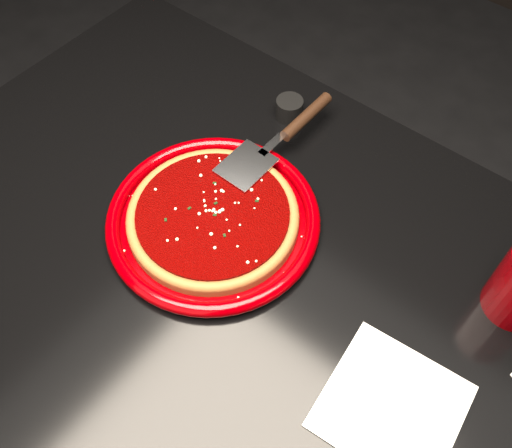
{
  "coord_description": "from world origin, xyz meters",
  "views": [
    {
      "loc": [
        0.27,
        -0.31,
        1.48
      ],
      "look_at": [
        -0.03,
        0.06,
        0.77
      ],
      "focal_mm": 40.0,
      "sensor_mm": 36.0,
      "label": 1
    }
  ],
  "objects_px": {
    "plate": "(213,219)",
    "pizza_server": "(279,139)",
    "ramekin": "(289,108)",
    "table": "(248,361)"
  },
  "relations": [
    {
      "from": "plate",
      "to": "pizza_server",
      "type": "bearing_deg",
      "value": 92.1
    },
    {
      "from": "plate",
      "to": "ramekin",
      "type": "relative_size",
      "value": 6.91
    },
    {
      "from": "pizza_server",
      "to": "ramekin",
      "type": "bearing_deg",
      "value": 116.79
    },
    {
      "from": "table",
      "to": "ramekin",
      "type": "distance_m",
      "value": 0.51
    },
    {
      "from": "plate",
      "to": "ramekin",
      "type": "height_order",
      "value": "ramekin"
    },
    {
      "from": "table",
      "to": "plate",
      "type": "xyz_separation_m",
      "value": [
        -0.09,
        0.03,
        0.39
      ]
    },
    {
      "from": "table",
      "to": "pizza_server",
      "type": "distance_m",
      "value": 0.47
    },
    {
      "from": "table",
      "to": "plate",
      "type": "bearing_deg",
      "value": 159.57
    },
    {
      "from": "ramekin",
      "to": "pizza_server",
      "type": "bearing_deg",
      "value": -64.12
    },
    {
      "from": "table",
      "to": "plate",
      "type": "distance_m",
      "value": 0.4
    }
  ]
}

